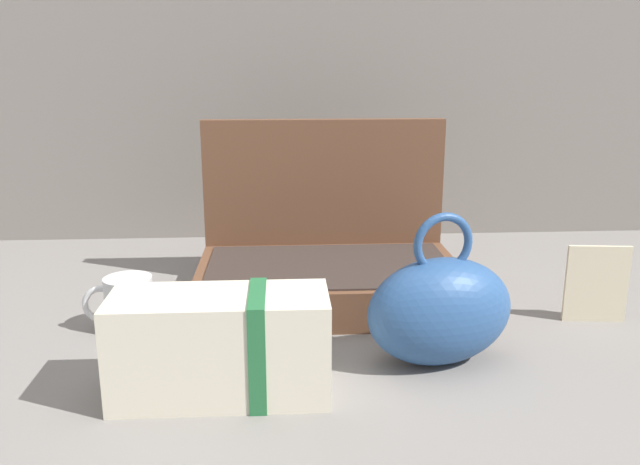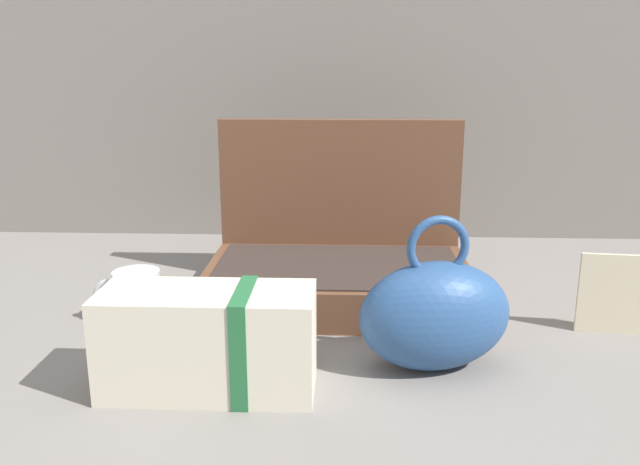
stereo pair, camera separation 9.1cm
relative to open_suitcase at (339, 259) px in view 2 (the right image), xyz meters
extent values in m
plane|color=slate|center=(-0.05, -0.16, -0.07)|extent=(6.00, 6.00, 0.00)
cube|color=brown|center=(0.00, -0.04, -0.03)|extent=(0.43, 0.26, 0.06)
cube|color=#332823|center=(0.00, -0.04, 0.00)|extent=(0.40, 0.24, 0.00)
cube|color=brown|center=(0.00, 0.10, 0.08)|extent=(0.43, 0.02, 0.29)
ellipsoid|color=#284C7F|center=(0.13, -0.27, 0.01)|extent=(0.22, 0.15, 0.15)
torus|color=#284C7F|center=(0.13, -0.27, 0.10)|extent=(0.08, 0.03, 0.08)
cube|color=beige|center=(-0.15, -0.34, 0.00)|extent=(0.26, 0.11, 0.13)
cube|color=#236638|center=(-0.11, -0.34, 0.00)|extent=(0.02, 0.11, 0.13)
cylinder|color=silver|center=(-0.31, -0.13, -0.02)|extent=(0.07, 0.07, 0.08)
torus|color=silver|center=(-0.35, -0.13, -0.02)|extent=(0.06, 0.01, 0.06)
cube|color=beige|center=(0.40, -0.14, 0.00)|extent=(0.09, 0.02, 0.12)
camera|label=1|loc=(-0.08, -1.05, 0.32)|focal=36.35mm
camera|label=2|loc=(0.01, -1.06, 0.32)|focal=36.35mm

